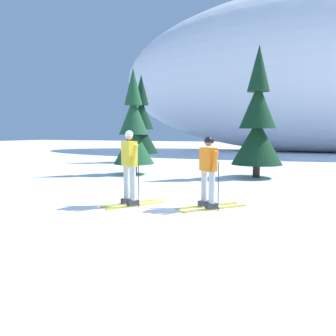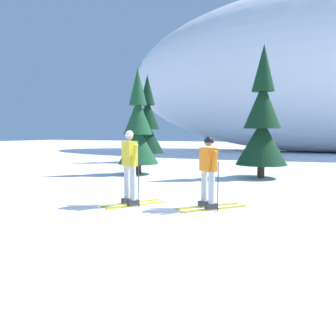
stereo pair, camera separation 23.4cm
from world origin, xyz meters
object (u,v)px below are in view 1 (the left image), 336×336
skier_orange_jacket (208,171)px  pine_tree_far_left (142,126)px  skier_yellow_jacket (130,166)px  pine_tree_center_right (258,123)px  pine_tree_center_left (134,130)px

skier_orange_jacket → pine_tree_far_left: bearing=124.3°
skier_yellow_jacket → pine_tree_center_right: 7.13m
skier_yellow_jacket → skier_orange_jacket: size_ratio=1.08×
skier_yellow_jacket → pine_tree_center_left: pine_tree_center_left is taller
skier_yellow_jacket → skier_orange_jacket: 1.93m
skier_yellow_jacket → pine_tree_center_left: (-3.05, 5.74, 0.93)m
pine_tree_far_left → pine_tree_center_right: 9.08m
pine_tree_center_left → skier_yellow_jacket: bearing=-62.0°
skier_orange_jacket → pine_tree_center_right: size_ratio=0.33×
skier_yellow_jacket → pine_tree_far_left: size_ratio=0.35×
pine_tree_center_right → skier_orange_jacket: bearing=-91.3°
pine_tree_center_left → pine_tree_center_right: 5.17m
pine_tree_far_left → pine_tree_center_left: 6.35m
skier_yellow_jacket → skier_orange_jacket: (1.88, 0.45, -0.08)m
skier_orange_jacket → pine_tree_center_right: 6.41m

